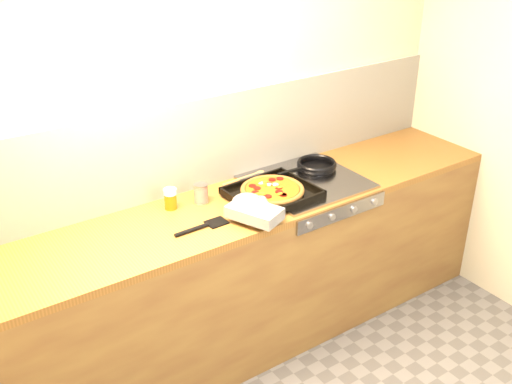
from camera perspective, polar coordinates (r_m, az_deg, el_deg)
room_shell at (r=3.23m, az=-4.57°, el=4.76°), size 3.20×3.20×3.20m
counter_run at (r=3.35m, az=-1.61°, el=-7.97°), size 3.20×0.62×0.90m
stovetop at (r=3.35m, az=4.76°, el=0.97°), size 0.60×0.56×0.02m
pizza_on_tray at (r=3.09m, az=1.00°, el=-0.40°), size 0.57×0.52×0.07m
frying_pan at (r=3.48m, az=5.72°, el=2.52°), size 0.39×0.24×0.04m
tomato_can at (r=3.12m, az=-5.27°, el=-0.13°), size 0.09×0.09×0.11m
juice_glass at (r=3.07m, az=-8.15°, el=-0.63°), size 0.07×0.07×0.11m
wooden_spoon at (r=3.38m, az=-0.79°, el=1.47°), size 0.30×0.05×0.02m
black_spatula at (r=2.90m, az=-5.16°, el=-3.31°), size 0.28×0.09×0.02m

